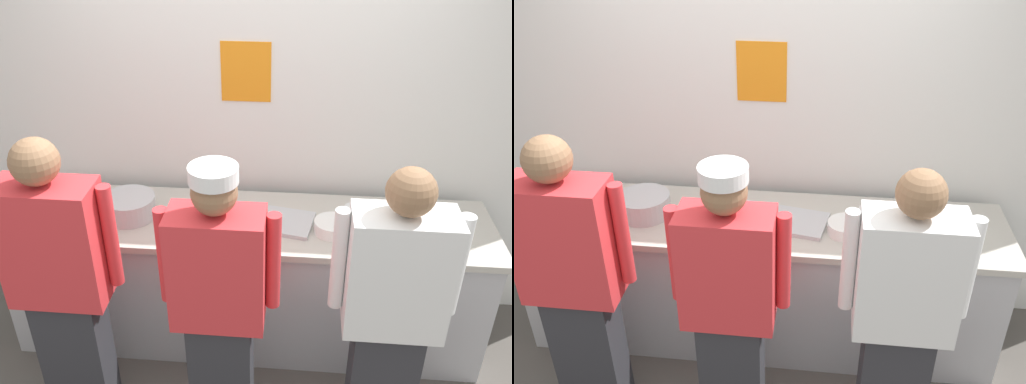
{
  "view_description": "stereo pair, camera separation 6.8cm",
  "coord_description": "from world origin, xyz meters",
  "views": [
    {
      "loc": [
        0.31,
        -2.35,
        2.64
      ],
      "look_at": [
        0.06,
        0.38,
        1.08
      ],
      "focal_mm": 38.1,
      "sensor_mm": 36.0,
      "label": 1
    },
    {
      "loc": [
        0.38,
        -2.34,
        2.64
      ],
      "look_at": [
        0.06,
        0.38,
        1.08
      ],
      "focal_mm": 38.1,
      "sensor_mm": 36.0,
      "label": 2
    }
  ],
  "objects": [
    {
      "name": "deli_cup",
      "position": [
        0.88,
        0.48,
        0.93
      ],
      "size": [
        0.09,
        0.09,
        0.08
      ],
      "primitive_type": "cylinder",
      "color": "white",
      "rests_on": "prep_counter"
    },
    {
      "name": "chef_far_right",
      "position": [
        0.77,
        -0.35,
        0.87
      ],
      "size": [
        0.6,
        0.24,
        1.64
      ],
      "color": "#2D2D33",
      "rests_on": "ground"
    },
    {
      "name": "ramekin_yellow_sauce",
      "position": [
        0.64,
        0.51,
        0.91
      ],
      "size": [
        0.11,
        0.11,
        0.04
      ],
      "color": "white",
      "rests_on": "prep_counter"
    },
    {
      "name": "chef_center",
      "position": [
        -0.05,
        -0.35,
        0.86
      ],
      "size": [
        0.59,
        0.24,
        1.61
      ],
      "color": "#2D2D33",
      "rests_on": "ground"
    },
    {
      "name": "prep_counter",
      "position": [
        0.0,
        0.36,
        0.45
      ],
      "size": [
        2.93,
        0.69,
        0.89
      ],
      "color": "#B2B2B7",
      "rests_on": "ground"
    },
    {
      "name": "mixing_bowl_steel",
      "position": [
        -0.7,
        0.35,
        0.96
      ],
      "size": [
        0.31,
        0.31,
        0.13
      ],
      "primitive_type": "cylinder",
      "color": "#B7BABF",
      "rests_on": "prep_counter"
    },
    {
      "name": "squeeze_bottle_primary",
      "position": [
        1.1,
        0.28,
        0.99
      ],
      "size": [
        0.06,
        0.06,
        0.2
      ],
      "color": "#56A333",
      "rests_on": "prep_counter"
    },
    {
      "name": "chef_near_left",
      "position": [
        -0.85,
        -0.31,
        0.89
      ],
      "size": [
        0.62,
        0.24,
        1.69
      ],
      "color": "#2D2D33",
      "rests_on": "ground"
    },
    {
      "name": "wall_back",
      "position": [
        -0.0,
        0.84,
        1.39
      ],
      "size": [
        4.6,
        0.11,
        2.78
      ],
      "color": "white",
      "rests_on": "ground"
    },
    {
      "name": "plate_stack_front",
      "position": [
        0.51,
        0.28,
        0.93
      ],
      "size": [
        0.21,
        0.21,
        0.07
      ],
      "color": "white",
      "rests_on": "prep_counter"
    },
    {
      "name": "ground_plane",
      "position": [
        0.0,
        0.0,
        0.0
      ],
      "size": [
        9.0,
        9.0,
        0.0
      ],
      "primitive_type": "plane",
      "color": "#514C47"
    },
    {
      "name": "plate_stack_rear",
      "position": [
        -0.22,
        0.31,
        0.92
      ],
      "size": [
        0.24,
        0.24,
        0.05
      ],
      "color": "white",
      "rests_on": "prep_counter"
    },
    {
      "name": "sheet_tray",
      "position": [
        0.13,
        0.36,
        0.9
      ],
      "size": [
        0.58,
        0.38,
        0.02
      ],
      "primitive_type": "cube",
      "rotation": [
        0.0,
        0.0,
        -0.19
      ],
      "color": "#B7BABF",
      "rests_on": "prep_counter"
    },
    {
      "name": "ramekin_green_sauce",
      "position": [
        -0.94,
        0.17,
        0.92
      ],
      "size": [
        0.09,
        0.09,
        0.04
      ],
      "color": "white",
      "rests_on": "prep_counter"
    }
  ]
}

